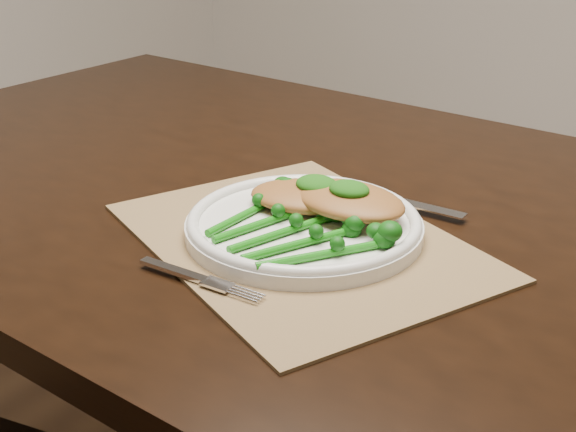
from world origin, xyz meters
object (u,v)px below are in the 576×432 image
Objects in this scene: dining_table at (313,425)px; broccolini_bundle at (281,233)px; chicken_fillet_left at (306,196)px; placemat at (300,241)px; dinner_plate at (304,224)px.

broccolini_bundle is at bearing -67.35° from dining_table.
dining_table is 12.02× the size of chicken_fillet_left.
placemat is 0.02m from dinner_plate.
chicken_fillet_left is 0.62× the size of broccolini_bundle.
broccolini_bundle is (0.02, -0.09, -0.01)m from chicken_fillet_left.
placemat is at bearing -61.98° from dining_table.
dinner_plate reaches higher than placemat.
chicken_fillet_left is (-0.02, 0.04, 0.02)m from dinner_plate.
dinner_plate reaches higher than dining_table.
placemat is at bearing -84.10° from chicken_fillet_left.
broccolini_bundle is (0.00, -0.05, 0.01)m from dinner_plate.
dining_table is 0.42m from chicken_fillet_left.
dinner_plate is (0.06, -0.12, 0.39)m from dining_table.
dining_table is at bearing 93.46° from chicken_fillet_left.
chicken_fillet_left is at bearing 140.18° from placemat.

